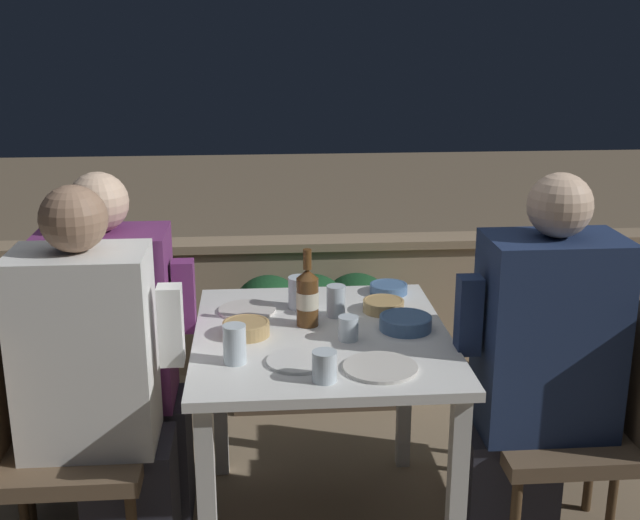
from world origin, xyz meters
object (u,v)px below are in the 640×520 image
Objects in this scene: chair_left_near at (33,421)px; potted_plant at (33,352)px; person_purple_stripe at (121,354)px; beer_bottle at (307,296)px; chair_right_far at (572,365)px; person_navy_jumper at (535,374)px; person_white_polo at (100,389)px; chair_right_near at (596,402)px; chair_left_far at (60,380)px.

chair_left_near is 1.25× the size of potted_plant.
beer_bottle is at bearing -6.85° from person_purple_stripe.
chair_right_far is 1.25× the size of potted_plant.
potted_plant is (-1.72, 0.76, -0.20)m from person_navy_jumper.
person_white_polo is 1.75× the size of potted_plant.
person_white_polo is 0.69m from beer_bottle.
chair_left_far is at bearing 170.07° from chair_right_near.
chair_left_far is 0.22m from person_purple_stripe.
person_white_polo is (0.20, -0.00, 0.10)m from chair_left_near.
chair_right_near is (1.71, -0.30, 0.00)m from chair_left_far.
chair_left_far is 0.52m from potted_plant.
chair_left_near is 1.00× the size of chair_left_far.
person_navy_jumper is (-0.20, 0.00, 0.10)m from chair_right_near.
person_purple_stripe reaches higher than chair_right_near.
person_navy_jumper is at bearing -11.24° from chair_left_far.
person_white_polo reaches higher than beer_bottle.
beer_bottle is at bearing 14.13° from chair_left_near.
person_navy_jumper is at bearing -0.66° from person_white_polo.
person_purple_stripe is 0.65m from beer_bottle.
person_navy_jumper reaches higher than chair_left_far.
person_navy_jumper reaches higher than person_white_polo.
person_navy_jumper is at bearing -18.22° from beer_bottle.
chair_right_near is (1.50, -0.30, -0.09)m from person_purple_stripe.
person_purple_stripe is at bearing -47.86° from potted_plant.
person_navy_jumper is at bearing -12.96° from person_purple_stripe.
person_purple_stripe is (0.21, 0.00, 0.09)m from chair_left_far.
chair_left_far is 0.70× the size of person_navy_jumper.
person_purple_stripe is 1.33m from person_navy_jumper.
chair_left_near is at bearing -165.87° from beer_bottle.
chair_left_near is at bearing 179.50° from chair_right_near.
person_navy_jumper reaches higher than chair_left_near.
chair_left_far and chair_right_near have the same top height.
chair_left_far is at bearing -65.15° from potted_plant.
person_purple_stripe is 0.97× the size of person_navy_jumper.
potted_plant is at bearing 118.42° from person_white_polo.
chair_left_near is 0.70× the size of person_navy_jumper.
chair_right_far is 2.02m from potted_plant.
person_white_polo is at bearing -170.17° from chair_right_far.
person_purple_stripe reaches higher than chair_left_near.
person_navy_jumper reaches higher than chair_right_far.
beer_bottle is at bearing 161.78° from person_navy_jumper.
chair_left_far is at bearing 179.49° from chair_right_far.
chair_right_near is at bearing -96.33° from chair_right_far.
chair_left_near is at bearing -75.02° from potted_plant.
beer_bottle is at bearing -176.37° from chair_right_far.
person_white_polo is 1.40× the size of chair_left_far.
beer_bottle is (0.84, 0.21, 0.30)m from chair_left_near.
chair_left_near is at bearing 179.43° from person_navy_jumper.
chair_right_near is 2.07m from potted_plant.
chair_right_far is at bearing -13.79° from potted_plant.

